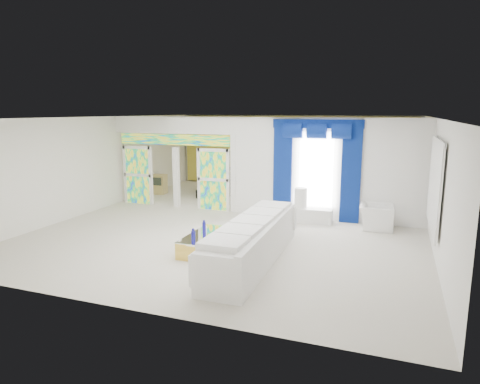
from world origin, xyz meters
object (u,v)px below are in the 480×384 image
at_px(white_sofa, 253,243).
at_px(coffee_table, 202,242).
at_px(armchair, 377,216).
at_px(grand_piano, 225,181).
at_px(console_table, 311,215).

bearing_deg(white_sofa, coffee_table, 166.13).
relative_size(white_sofa, armchair, 4.17).
distance_m(coffee_table, armchair, 5.00).
bearing_deg(white_sofa, armchair, 55.83).
xyz_separation_m(white_sofa, grand_piano, (-3.59, 7.21, 0.03)).
height_order(white_sofa, console_table, white_sofa).
relative_size(white_sofa, console_table, 3.45).
height_order(white_sofa, armchair, white_sofa).
height_order(console_table, armchair, armchair).
relative_size(armchair, grand_piano, 0.59).
bearing_deg(coffee_table, grand_piano, 107.94).
distance_m(white_sofa, coffee_table, 1.40).
bearing_deg(white_sofa, console_table, 80.21).
relative_size(console_table, grand_piano, 0.72).
xyz_separation_m(console_table, armchair, (1.82, 0.02, 0.13)).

